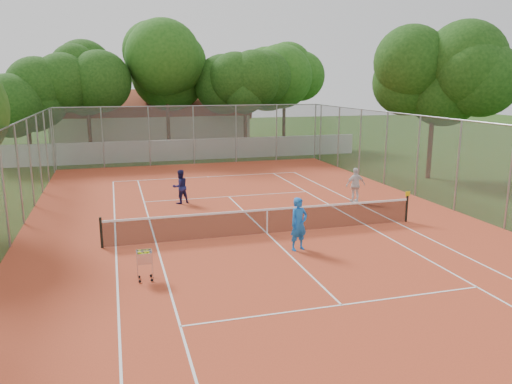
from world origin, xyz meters
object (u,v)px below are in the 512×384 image
object	(u,v)px
clubhouse	(150,120)
ball_hopper	(145,265)
player_far_left	(180,187)
player_far_right	(356,185)
player_near	(299,224)
tennis_net	(267,221)

from	to	relation	value
clubhouse	ball_hopper	bearing A→B (deg)	-94.78
player_far_left	player_far_right	size ratio (longest dim) A/B	0.97
clubhouse	player_near	xyz separation A→B (m)	(2.47, -31.06, -1.27)
tennis_net	player_near	xyz separation A→B (m)	(0.47, -2.06, 0.42)
tennis_net	player_far_right	bearing A→B (deg)	33.55
player_near	player_far_right	xyz separation A→B (m)	(5.03, 5.70, -0.09)
tennis_net	ball_hopper	world-z (taller)	tennis_net
player_near	player_far_left	world-z (taller)	player_near
player_far_left	ball_hopper	world-z (taller)	player_far_left
player_far_right	ball_hopper	bearing A→B (deg)	34.99
player_far_left	player_far_right	bearing A→B (deg)	144.74
clubhouse	player_far_left	xyz separation A→B (m)	(-0.48, -23.32, -1.38)
clubhouse	player_far_right	size ratio (longest dim) A/B	10.00
clubhouse	player_far_right	distance (m)	26.47
player_near	player_far_left	size ratio (longest dim) A/B	1.14
player_far_right	player_near	bearing A→B (deg)	49.20
player_near	player_far_right	size ratio (longest dim) A/B	1.11
player_near	ball_hopper	distance (m)	5.34
player_far_left	player_near	bearing A→B (deg)	89.88
player_far_left	player_far_right	xyz separation A→B (m)	(7.98, -2.03, 0.02)
tennis_net	player_near	distance (m)	2.15
clubhouse	player_near	distance (m)	31.18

